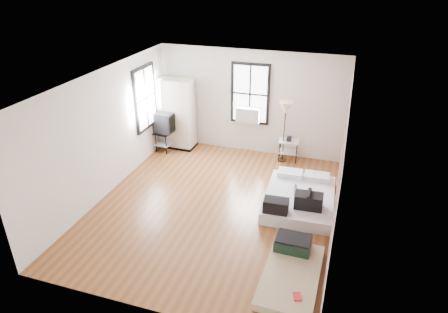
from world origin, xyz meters
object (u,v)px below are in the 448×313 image
(tv_stand, at_px, (166,122))
(floor_lamp, at_px, (286,111))
(wardrobe, at_px, (177,114))
(mattress_main, at_px, (299,198))
(mattress_bare, at_px, (292,268))
(side_table, at_px, (289,145))

(tv_stand, bearing_deg, floor_lamp, 11.45)
(floor_lamp, bearing_deg, wardrobe, 180.00)
(mattress_main, xyz_separation_m, tv_stand, (-3.96, 1.78, 0.62))
(mattress_bare, xyz_separation_m, floor_lamp, (-0.92, 4.18, 1.29))
(mattress_main, height_order, mattress_bare, mattress_main)
(side_table, bearing_deg, floor_lamp, -152.42)
(mattress_bare, distance_m, tv_stand, 5.75)
(wardrobe, bearing_deg, tv_stand, -128.97)
(mattress_bare, bearing_deg, floor_lamp, 103.62)
(mattress_main, bearing_deg, floor_lamp, 107.34)
(mattress_bare, relative_size, side_table, 2.62)
(mattress_main, relative_size, wardrobe, 1.03)
(floor_lamp, distance_m, tv_stand, 3.29)
(wardrobe, bearing_deg, mattress_main, -26.91)
(mattress_bare, bearing_deg, side_table, 101.68)
(mattress_main, distance_m, mattress_bare, 2.16)
(side_table, xyz_separation_m, floor_lamp, (-0.13, -0.07, 0.95))
(mattress_bare, xyz_separation_m, wardrobe, (-3.93, 4.18, 0.86))
(mattress_main, relative_size, mattress_bare, 1.16)
(mattress_bare, relative_size, wardrobe, 0.89)
(side_table, height_order, floor_lamp, floor_lamp)
(wardrobe, relative_size, tv_stand, 1.77)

